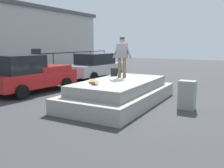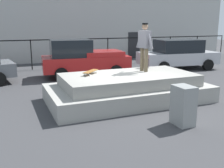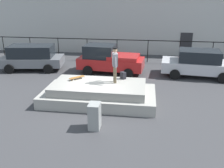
{
  "view_description": "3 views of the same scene",
  "coord_description": "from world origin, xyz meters",
  "px_view_note": "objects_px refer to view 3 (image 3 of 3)",
  "views": [
    {
      "loc": [
        -8.74,
        -4.54,
        2.42
      ],
      "look_at": [
        0.47,
        0.58,
        0.68
      ],
      "focal_mm": 39.41,
      "sensor_mm": 36.0,
      "label": 1
    },
    {
      "loc": [
        -3.91,
        -8.08,
        2.66
      ],
      "look_at": [
        -0.32,
        0.58,
        0.5
      ],
      "focal_mm": 42.17,
      "sensor_mm": 36.0,
      "label": 2
    },
    {
      "loc": [
        2.29,
        -11.18,
        5.09
      ],
      "look_at": [
        0.57,
        0.98,
        0.58
      ],
      "focal_mm": 39.58,
      "sensor_mm": 36.0,
      "label": 3
    }
  ],
  "objects_px": {
    "skateboarder": "(115,63)",
    "utility_box": "(95,116)",
    "car_grey_hatchback_near": "(32,57)",
    "skateboard": "(77,77)",
    "car_silver_sedan_far": "(198,63)",
    "backpack": "(123,75)",
    "car_red_pickup_mid": "(109,59)"
  },
  "relations": [
    {
      "from": "backpack",
      "to": "car_red_pickup_mid",
      "type": "bearing_deg",
      "value": -23.23
    },
    {
      "from": "car_red_pickup_mid",
      "to": "car_grey_hatchback_near",
      "type": "bearing_deg",
      "value": -179.73
    },
    {
      "from": "backpack",
      "to": "utility_box",
      "type": "distance_m",
      "value": 3.64
    },
    {
      "from": "skateboarder",
      "to": "utility_box",
      "type": "height_order",
      "value": "skateboarder"
    },
    {
      "from": "car_red_pickup_mid",
      "to": "utility_box",
      "type": "bearing_deg",
      "value": -85.66
    },
    {
      "from": "car_grey_hatchback_near",
      "to": "car_red_pickup_mid",
      "type": "height_order",
      "value": "car_red_pickup_mid"
    },
    {
      "from": "backpack",
      "to": "car_red_pickup_mid",
      "type": "relative_size",
      "value": 0.08
    },
    {
      "from": "backpack",
      "to": "car_grey_hatchback_near",
      "type": "relative_size",
      "value": 0.08
    },
    {
      "from": "backpack",
      "to": "car_grey_hatchback_near",
      "type": "height_order",
      "value": "car_grey_hatchback_near"
    },
    {
      "from": "car_red_pickup_mid",
      "to": "car_silver_sedan_far",
      "type": "height_order",
      "value": "car_red_pickup_mid"
    },
    {
      "from": "utility_box",
      "to": "skateboarder",
      "type": "bearing_deg",
      "value": 81.18
    },
    {
      "from": "car_red_pickup_mid",
      "to": "utility_box",
      "type": "relative_size",
      "value": 4.21
    },
    {
      "from": "skateboarder",
      "to": "car_silver_sedan_far",
      "type": "relative_size",
      "value": 0.37
    },
    {
      "from": "utility_box",
      "to": "car_grey_hatchback_near",
      "type": "bearing_deg",
      "value": 128.66
    },
    {
      "from": "skateboard",
      "to": "backpack",
      "type": "height_order",
      "value": "backpack"
    },
    {
      "from": "car_grey_hatchback_near",
      "to": "car_red_pickup_mid",
      "type": "relative_size",
      "value": 0.99
    },
    {
      "from": "skateboard",
      "to": "car_silver_sedan_far",
      "type": "xyz_separation_m",
      "value": [
        6.81,
        4.33,
        -0.16
      ]
    },
    {
      "from": "skateboarder",
      "to": "car_grey_hatchback_near",
      "type": "relative_size",
      "value": 0.39
    },
    {
      "from": "utility_box",
      "to": "car_red_pickup_mid",
      "type": "bearing_deg",
      "value": 93.89
    },
    {
      "from": "backpack",
      "to": "car_silver_sedan_far",
      "type": "xyz_separation_m",
      "value": [
        4.47,
        3.92,
        -0.24
      ]
    },
    {
      "from": "skateboarder",
      "to": "skateboard",
      "type": "height_order",
      "value": "skateboarder"
    },
    {
      "from": "backpack",
      "to": "car_red_pickup_mid",
      "type": "distance_m",
      "value": 4.16
    },
    {
      "from": "skateboarder",
      "to": "backpack",
      "type": "xyz_separation_m",
      "value": [
        0.35,
        0.58,
        -0.82
      ]
    },
    {
      "from": "skateboard",
      "to": "car_grey_hatchback_near",
      "type": "relative_size",
      "value": 0.17
    },
    {
      "from": "skateboarder",
      "to": "utility_box",
      "type": "xyz_separation_m",
      "value": [
        -0.43,
        -2.92,
        -1.41
      ]
    },
    {
      "from": "skateboarder",
      "to": "utility_box",
      "type": "relative_size",
      "value": 1.62
    },
    {
      "from": "skateboard",
      "to": "utility_box",
      "type": "bearing_deg",
      "value": -63.22
    },
    {
      "from": "skateboard",
      "to": "backpack",
      "type": "xyz_separation_m",
      "value": [
        2.34,
        0.41,
        0.08
      ]
    },
    {
      "from": "skateboarder",
      "to": "car_grey_hatchback_near",
      "type": "distance_m",
      "value": 7.93
    },
    {
      "from": "skateboard",
      "to": "car_grey_hatchback_near",
      "type": "xyz_separation_m",
      "value": [
        -4.46,
        4.31,
        -0.13
      ]
    },
    {
      "from": "skateboard",
      "to": "car_grey_hatchback_near",
      "type": "height_order",
      "value": "car_grey_hatchback_near"
    },
    {
      "from": "skateboard",
      "to": "car_red_pickup_mid",
      "type": "xyz_separation_m",
      "value": [
        1.0,
        4.34,
        -0.11
      ]
    }
  ]
}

